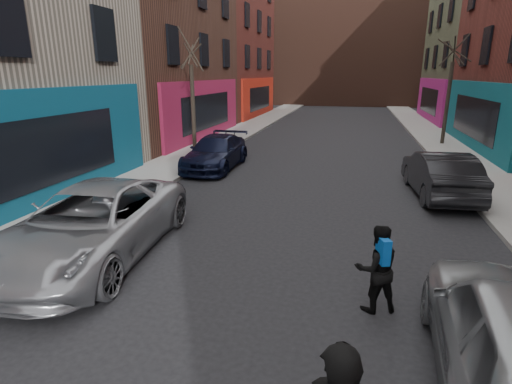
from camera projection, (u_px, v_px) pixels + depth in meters
The scene contains 9 objects.
sidewalk_left at pixel (253, 125), 30.85m from camera, with size 2.50×84.00×0.13m, color gray.
sidewalk_right at pixel (426, 130), 28.01m from camera, with size 2.50×84.00×0.13m, color gray.
building_far at pixel (349, 49), 51.67m from camera, with size 40.00×10.00×14.00m, color #47281E.
tree_left_far at pixel (192, 85), 18.72m from camera, with size 2.00×2.00×6.50m, color black, non-canonical shape.
tree_right_far at pixel (450, 81), 21.45m from camera, with size 2.00×2.00×6.80m, color black, non-canonical shape.
parked_left_far at pixel (93, 223), 8.64m from camera, with size 2.58×5.60×1.56m, color gray.
parked_left_end at pixel (216, 152), 16.94m from camera, with size 1.91×4.69×1.36m, color black.
parked_right_end at pixel (440, 174), 13.02m from camera, with size 1.58×4.53×1.49m, color black.
pedestrian at pixel (377, 268), 6.65m from camera, with size 0.90×0.81×1.54m.
Camera 1 is at (1.32, -0.12, 3.89)m, focal length 28.00 mm.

